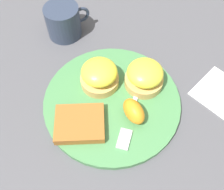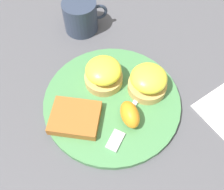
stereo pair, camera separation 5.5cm
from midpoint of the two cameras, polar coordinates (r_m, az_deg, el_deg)
ground_plane at (r=0.58m, az=-2.71°, el=-2.01°), size 1.10×1.10×0.00m
plate at (r=0.58m, az=-2.74°, el=-1.66°), size 0.30×0.30×0.01m
sandwich_benedict_left at (r=0.57m, az=4.36°, el=3.94°), size 0.09×0.09×0.06m
sandwich_benedict_right at (r=0.57m, az=-5.53°, el=4.11°), size 0.09×0.09×0.06m
hashbrown_patty at (r=0.54m, az=-9.97°, el=-6.37°), size 0.12×0.11×0.02m
orange_wedge at (r=0.53m, az=1.81°, el=-3.79°), size 0.04×0.06×0.04m
fork at (r=0.55m, az=1.59°, el=-3.50°), size 0.15×0.17×0.00m
cup at (r=0.70m, az=-12.80°, el=15.23°), size 0.12×0.09×0.08m
napkin at (r=0.63m, az=20.55°, el=0.18°), size 0.14×0.14×0.00m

